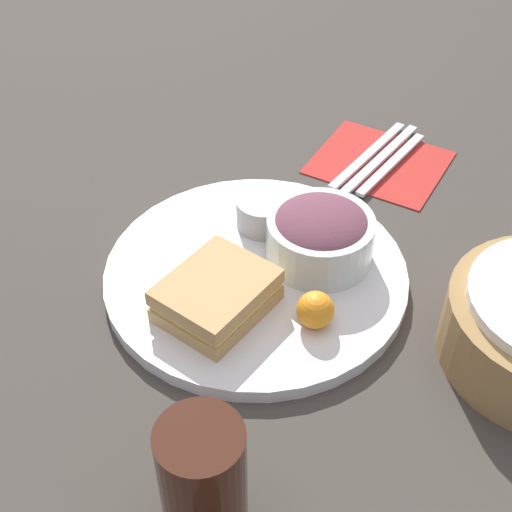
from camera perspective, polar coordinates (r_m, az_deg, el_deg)
name	(u,v)px	position (r m, az deg, el deg)	size (l,w,h in m)	color
ground_plane	(256,280)	(0.81, 0.00, -1.93)	(4.00, 4.00, 0.00)	#3D3833
plate	(256,275)	(0.80, 0.00, -1.50)	(0.34, 0.34, 0.02)	silver
sandwich	(217,295)	(0.74, -3.18, -3.16)	(0.12, 0.11, 0.04)	tan
salad_bowl	(320,234)	(0.79, 5.16, 1.78)	(0.12, 0.12, 0.07)	silver
dressing_cup	(263,212)	(0.84, 0.57, 3.52)	(0.06, 0.06, 0.04)	#99999E
orange_wedge	(315,310)	(0.73, 4.77, -4.32)	(0.04, 0.04, 0.04)	orange
drink_glass	(203,482)	(0.58, -4.25, -17.62)	(0.07, 0.07, 0.13)	#38190F
napkin	(379,162)	(1.00, 9.83, 7.42)	(0.15, 0.17, 0.00)	#B22823
fork	(368,155)	(1.00, 8.96, 8.00)	(0.19, 0.01, 0.01)	silver
knife	(380,159)	(0.99, 9.86, 7.64)	(0.20, 0.01, 0.01)	silver
spoon	(391,164)	(0.99, 10.78, 7.26)	(0.17, 0.01, 0.01)	silver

